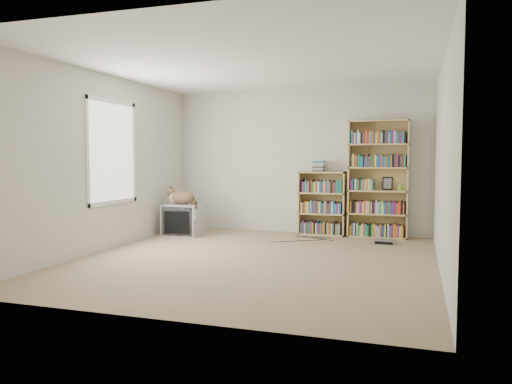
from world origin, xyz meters
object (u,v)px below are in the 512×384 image
(crt_tv, at_px, (184,220))
(dvd_player, at_px, (384,242))
(bookcase_tall, at_px, (378,182))
(cat, at_px, (184,199))
(bookcase_short, at_px, (322,206))

(crt_tv, relative_size, dvd_player, 2.00)
(bookcase_tall, height_order, dvd_player, bookcase_tall)
(cat, xyz_separation_m, dvd_player, (3.30, 0.13, -0.58))
(dvd_player, bearing_deg, crt_tv, -175.35)
(crt_tv, height_order, dvd_player, crt_tv)
(crt_tv, distance_m, cat, 0.35)
(dvd_player, bearing_deg, cat, -174.88)
(bookcase_short, bearing_deg, bookcase_tall, 0.09)
(bookcase_tall, xyz_separation_m, dvd_player, (0.15, -0.65, -0.87))
(crt_tv, height_order, bookcase_tall, bookcase_tall)
(cat, relative_size, dvd_player, 2.14)
(bookcase_tall, relative_size, bookcase_short, 1.78)
(cat, bearing_deg, bookcase_short, 9.83)
(cat, distance_m, dvd_player, 3.35)
(crt_tv, distance_m, dvd_player, 3.32)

